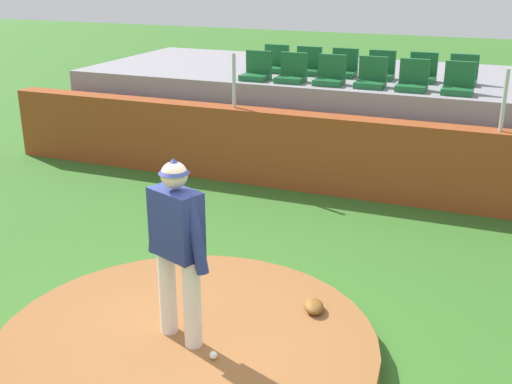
{
  "coord_description": "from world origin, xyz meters",
  "views": [
    {
      "loc": [
        2.63,
        -4.64,
        3.63
      ],
      "look_at": [
        0.0,
        1.8,
        1.11
      ],
      "focal_mm": 44.79,
      "sensor_mm": 36.0,
      "label": 1
    }
  ],
  "objects": [
    {
      "name": "stadium_chair_8",
      "position": [
        -0.37,
        6.98,
        1.78
      ],
      "size": [
        0.48,
        0.44,
        0.5
      ],
      "rotation": [
        0.0,
        0.0,
        3.14
      ],
      "color": "#1C5F30",
      "rests_on": "bleacher_platform"
    },
    {
      "name": "stadium_chair_7",
      "position": [
        -1.06,
        6.97,
        1.78
      ],
      "size": [
        0.48,
        0.44,
        0.5
      ],
      "rotation": [
        0.0,
        0.0,
        3.14
      ],
      "color": "#1C5F30",
      "rests_on": "bleacher_platform"
    },
    {
      "name": "pitchers_mound",
      "position": [
        0.0,
        0.0,
        0.11
      ],
      "size": [
        3.71,
        3.71,
        0.21
      ],
      "primitive_type": "cylinder",
      "color": "brown",
      "rests_on": "ground_plane"
    },
    {
      "name": "stadium_chair_5",
      "position": [
        1.77,
        6.08,
        1.78
      ],
      "size": [
        0.48,
        0.44,
        0.5
      ],
      "rotation": [
        0.0,
        0.0,
        3.14
      ],
      "color": "#1C5F30",
      "rests_on": "bleacher_platform"
    },
    {
      "name": "fielding_glove",
      "position": [
        0.99,
        0.97,
        0.27
      ],
      "size": [
        0.3,
        0.35,
        0.11
      ],
      "primitive_type": "ellipsoid",
      "rotation": [
        0.0,
        0.0,
        5.09
      ],
      "color": "brown",
      "rests_on": "pitchers_mound"
    },
    {
      "name": "stadium_chair_10",
      "position": [
        1.06,
        6.97,
        1.78
      ],
      "size": [
        0.48,
        0.44,
        0.5
      ],
      "rotation": [
        0.0,
        0.0,
        3.14
      ],
      "color": "#1C5F30",
      "rests_on": "bleacher_platform"
    },
    {
      "name": "stadium_chair_0",
      "position": [
        -1.73,
        6.06,
        1.78
      ],
      "size": [
        0.48,
        0.44,
        0.5
      ],
      "rotation": [
        0.0,
        0.0,
        3.14
      ],
      "color": "#1C5F30",
      "rests_on": "bleacher_platform"
    },
    {
      "name": "fence_post_left",
      "position": [
        -1.77,
        5.13,
        1.74
      ],
      "size": [
        0.06,
        0.06,
        0.91
      ],
      "primitive_type": "cylinder",
      "color": "silver",
      "rests_on": "brick_barrier"
    },
    {
      "name": "fence_post_right",
      "position": [
        2.5,
        5.13,
        1.74
      ],
      "size": [
        0.06,
        0.06,
        0.91
      ],
      "primitive_type": "cylinder",
      "color": "silver",
      "rests_on": "brick_barrier"
    },
    {
      "name": "stadium_chair_6",
      "position": [
        -1.74,
        7.01,
        1.78
      ],
      "size": [
        0.48,
        0.44,
        0.5
      ],
      "rotation": [
        0.0,
        0.0,
        3.14
      ],
      "color": "#1C5F30",
      "rests_on": "bleacher_platform"
    },
    {
      "name": "stadium_chair_2",
      "position": [
        -0.36,
        6.08,
        1.78
      ],
      "size": [
        0.48,
        0.44,
        0.5
      ],
      "rotation": [
        0.0,
        0.0,
        3.14
      ],
      "color": "#1C5F30",
      "rests_on": "bleacher_platform"
    },
    {
      "name": "baseball",
      "position": [
        0.39,
        -0.2,
        0.25
      ],
      "size": [
        0.07,
        0.07,
        0.07
      ],
      "primitive_type": "sphere",
      "color": "white",
      "rests_on": "pitchers_mound"
    },
    {
      "name": "stadium_chair_4",
      "position": [
        1.04,
        6.08,
        1.78
      ],
      "size": [
        0.48,
        0.44,
        0.5
      ],
      "rotation": [
        0.0,
        0.0,
        3.14
      ],
      "color": "#1C5F30",
      "rests_on": "bleacher_platform"
    },
    {
      "name": "stadium_chair_3",
      "position": [
        0.35,
        6.11,
        1.78
      ],
      "size": [
        0.48,
        0.44,
        0.5
      ],
      "rotation": [
        0.0,
        0.0,
        3.14
      ],
      "color": "#1C5F30",
      "rests_on": "bleacher_platform"
    },
    {
      "name": "pitcher",
      "position": [
        -0.04,
        -0.0,
        1.26
      ],
      "size": [
        0.79,
        0.42,
        1.81
      ],
      "rotation": [
        0.0,
        0.0,
        -0.36
      ],
      "color": "silver",
      "rests_on": "pitchers_mound"
    },
    {
      "name": "brick_barrier",
      "position": [
        0.0,
        5.13,
        0.64
      ],
      "size": [
        12.52,
        0.4,
        1.29
      ],
      "primitive_type": "cube",
      "color": "#97421E",
      "rests_on": "ground_plane"
    },
    {
      "name": "bleacher_platform",
      "position": [
        0.0,
        7.52,
        0.81
      ],
      "size": [
        10.96,
        3.92,
        1.62
      ],
      "primitive_type": "cube",
      "color": "gray",
      "rests_on": "ground_plane"
    },
    {
      "name": "stadium_chair_9",
      "position": [
        0.32,
        6.96,
        1.78
      ],
      "size": [
        0.48,
        0.44,
        0.5
      ],
      "rotation": [
        0.0,
        0.0,
        3.14
      ],
      "color": "#1C5F30",
      "rests_on": "bleacher_platform"
    },
    {
      "name": "ground_plane",
      "position": [
        0.0,
        0.0,
        0.0
      ],
      "size": [
        60.0,
        60.0,
        0.0
      ],
      "primitive_type": "plane",
      "color": "#346A24"
    },
    {
      "name": "stadium_chair_1",
      "position": [
        -1.06,
        6.07,
        1.78
      ],
      "size": [
        0.48,
        0.44,
        0.5
      ],
      "rotation": [
        0.0,
        0.0,
        3.14
      ],
      "color": "#1C5F30",
      "rests_on": "bleacher_platform"
    },
    {
      "name": "stadium_chair_11",
      "position": [
        1.75,
        6.98,
        1.78
      ],
      "size": [
        0.48,
        0.44,
        0.5
      ],
      "rotation": [
        0.0,
        0.0,
        3.14
      ],
      "color": "#1C5F30",
      "rests_on": "bleacher_platform"
    }
  ]
}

